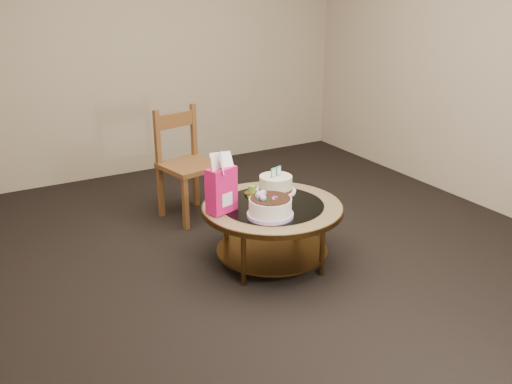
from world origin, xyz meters
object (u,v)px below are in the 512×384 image
cream_cake (276,184)px  gift_bag (221,184)px  coffee_table (272,215)px  decorated_cake (270,208)px  dining_chair (187,163)px

cream_cake → gift_bag: 0.56m
coffee_table → decorated_cake: 0.26m
coffee_table → gift_bag: bearing=169.8°
dining_chair → decorated_cake: bearing=-99.2°
decorated_cake → cream_cake: 0.47m
decorated_cake → gift_bag: bearing=135.4°
decorated_cake → cream_cake: (0.28, 0.38, 0.00)m
decorated_cake → dining_chair: (-0.06, 1.28, -0.04)m
cream_cake → coffee_table: bearing=-144.2°
coffee_table → dining_chair: 1.13m
cream_cake → dining_chair: dining_chair is taller
decorated_cake → dining_chair: bearing=92.7°
dining_chair → cream_cake: bearing=-81.4°
coffee_table → dining_chair: bearing=99.5°
decorated_cake → cream_cake: bearing=53.7°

